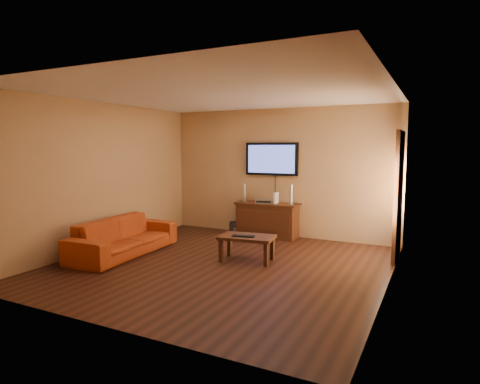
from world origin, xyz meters
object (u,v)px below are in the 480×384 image
Objects in this scene: bottle at (235,233)px; keyboard at (243,236)px; media_console at (267,220)px; television at (272,159)px; coffee_table at (247,240)px; speaker_left at (244,193)px; sofa at (124,231)px; speaker_right at (291,195)px; game_console at (276,198)px; subwoofer at (236,228)px; av_receiver at (264,201)px.

keyboard is at bearing -58.38° from bottle.
media_console is 6.46× the size of bottle.
television is 5.67× the size of bottle.
coffee_table is 2.52× the size of speaker_left.
media_console is 0.62× the size of sofa.
keyboard is at bearing -94.07° from speaker_right.
game_console is (-0.21, 1.83, 0.48)m from coffee_table.
sofa reaches higher than bottle.
sofa is 2.74m from speaker_left.
media_console is 0.74m from bottle.
coffee_table is (0.40, -2.06, -1.28)m from television.
coffee_table is at bearing -75.89° from game_console.
media_console is at bearing 102.36° from coffee_table.
subwoofer is (-1.12, 1.77, -0.23)m from coffee_table.
television is 0.85m from game_console.
sofa reaches higher than av_receiver.
keyboard is (0.37, -1.92, 0.07)m from media_console.
speaker_left is (-0.95, 1.86, 0.54)m from coffee_table.
sofa is at bearing -119.61° from bottle.
bottle is (-0.77, -0.36, -0.74)m from game_console.
television reaches higher than speaker_right.
av_receiver reaches higher than subwoofer.
bottle is at bearing -134.71° from television.
av_receiver reaches higher than coffee_table.
speaker_left is 0.94× the size of speaker_right.
sofa reaches higher than coffee_table.
game_console is 1.14× the size of bottle.
subwoofer is at bearing -27.12° from sofa.
speaker_right is 1.93× the size of bottle.
bottle is at bearing -167.94° from av_receiver.
speaker_right is 0.33m from game_console.
subwoofer is (-1.22, -0.09, -0.78)m from speaker_right.
av_receiver reaches higher than keyboard.
speaker_left is 1.06m from speaker_right.
television is at bearing 20.08° from speaker_left.
subwoofer is at bearing -158.49° from television.
subwoofer reaches higher than bottle.
bottle is (-0.51, -0.33, -0.67)m from av_receiver.
television reaches higher than media_console.
av_receiver is at bearing 104.64° from coffee_table.
subwoofer is at bearing -168.79° from game_console.
sofa reaches higher than subwoofer.
keyboard is at bearing -80.57° from sofa.
game_console is at bearing -18.94° from subwoofer.
game_console is (1.93, 2.40, 0.42)m from sofa.
sofa is 2.91m from av_receiver.
coffee_table is at bearing -80.45° from subwoofer.
av_receiver is at bearing 32.98° from bottle.
keyboard is at bearing -82.24° from subwoofer.
speaker_right reaches higher than keyboard.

